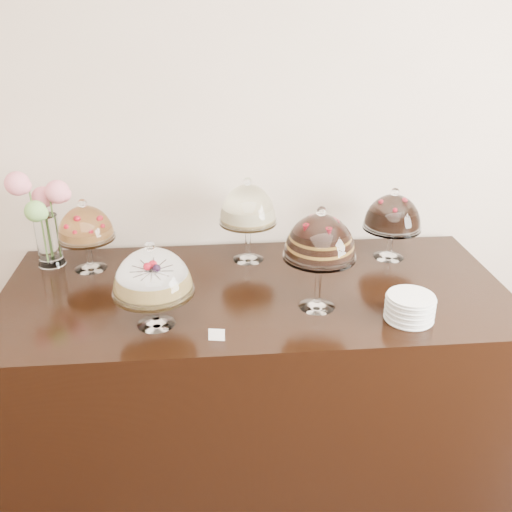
{
  "coord_description": "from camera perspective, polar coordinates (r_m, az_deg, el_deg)",
  "views": [
    {
      "loc": [
        -0.32,
        0.26,
        2.07
      ],
      "look_at": [
        -0.12,
        2.4,
        1.08
      ],
      "focal_mm": 40.0,
      "sensor_mm": 36.0,
      "label": 1
    }
  ],
  "objects": [
    {
      "name": "display_counter",
      "position": [
        2.74,
        -0.1,
        -11.62
      ],
      "size": [
        2.2,
        1.0,
        0.9
      ],
      "primitive_type": "cube",
      "color": "black",
      "rests_on": "ground"
    },
    {
      "name": "cake_stand_fruit_tart",
      "position": [
        2.71,
        -16.69,
        2.85
      ],
      "size": [
        0.26,
        0.26,
        0.34
      ],
      "color": "white",
      "rests_on": "display_counter"
    },
    {
      "name": "plate_stack",
      "position": [
        2.32,
        15.13,
        -4.99
      ],
      "size": [
        0.19,
        0.19,
        0.1
      ],
      "color": "silver",
      "rests_on": "display_counter"
    },
    {
      "name": "price_card_left",
      "position": [
        2.14,
        -3.96,
        -7.86
      ],
      "size": [
        0.06,
        0.03,
        0.04
      ],
      "primitive_type": "cube",
      "rotation": [
        -0.21,
        0.0,
        -0.17
      ],
      "color": "white",
      "rests_on": "display_counter"
    },
    {
      "name": "cake_stand_dark_choco",
      "position": [
        2.79,
        13.53,
        4.01
      ],
      "size": [
        0.28,
        0.28,
        0.35
      ],
      "color": "white",
      "rests_on": "display_counter"
    },
    {
      "name": "cake_stand_choco_layer",
      "position": [
        2.24,
        6.42,
        1.57
      ],
      "size": [
        0.29,
        0.29,
        0.44
      ],
      "color": "white",
      "rests_on": "display_counter"
    },
    {
      "name": "cake_stand_sugar_sponge",
      "position": [
        2.17,
        -10.33,
        -1.92
      ],
      "size": [
        0.31,
        0.31,
        0.35
      ],
      "color": "white",
      "rests_on": "display_counter"
    },
    {
      "name": "flower_vase",
      "position": [
        2.78,
        -20.57,
        4.02
      ],
      "size": [
        0.27,
        0.28,
        0.46
      ],
      "color": "white",
      "rests_on": "display_counter"
    },
    {
      "name": "cake_stand_cheesecake",
      "position": [
        2.67,
        -0.83,
        4.83
      ],
      "size": [
        0.27,
        0.27,
        0.41
      ],
      "color": "white",
      "rests_on": "display_counter"
    },
    {
      "name": "wall_back",
      "position": [
        2.82,
        1.46,
        13.03
      ],
      "size": [
        5.0,
        0.04,
        3.0
      ],
      "primitive_type": "cube",
      "color": "beige",
      "rests_on": "ground"
    }
  ]
}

